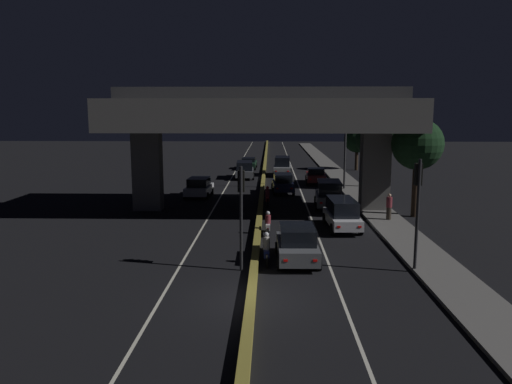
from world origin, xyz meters
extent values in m
plane|color=black|center=(0.00, 0.00, 0.00)|extent=(200.00, 200.00, 0.00)
cube|color=beige|center=(-3.42, 35.00, 0.00)|extent=(0.12, 126.00, 0.00)
cube|color=beige|center=(3.42, 35.00, 0.00)|extent=(0.12, 126.00, 0.00)
cube|color=olive|center=(0.00, 35.00, 0.17)|extent=(0.35, 126.00, 0.34)
cube|color=#5B5956|center=(8.15, 28.00, 0.08)|extent=(2.38, 126.00, 0.16)
cube|color=#5B5956|center=(-8.04, 17.22, 2.84)|extent=(1.97, 1.28, 5.67)
cube|color=#5B5956|center=(8.04, 17.22, 2.84)|extent=(1.97, 1.28, 5.67)
cube|color=#5B5956|center=(0.00, 17.22, 6.72)|extent=(20.72, 9.58, 2.09)
cube|color=#333335|center=(0.00, 17.22, 8.21)|extent=(20.72, 0.40, 0.90)
cylinder|color=black|center=(-0.58, 3.50, 2.33)|extent=(0.14, 0.14, 4.66)
cube|color=black|center=(-0.58, 3.68, 3.98)|extent=(0.30, 0.28, 0.95)
sphere|color=black|center=(-0.58, 3.83, 4.28)|extent=(0.18, 0.18, 0.18)
sphere|color=black|center=(-0.58, 3.83, 3.98)|extent=(0.18, 0.18, 0.18)
sphere|color=green|center=(-0.58, 3.83, 3.69)|extent=(0.18, 0.18, 0.18)
cylinder|color=black|center=(7.06, 3.50, 2.49)|extent=(0.14, 0.14, 4.98)
cube|color=black|center=(7.06, 3.68, 4.31)|extent=(0.30, 0.28, 0.95)
sphere|color=black|center=(7.06, 3.83, 4.61)|extent=(0.18, 0.18, 0.18)
sphere|color=black|center=(7.06, 3.83, 4.31)|extent=(0.18, 0.18, 0.18)
sphere|color=green|center=(7.06, 3.83, 4.01)|extent=(0.18, 0.18, 0.18)
cylinder|color=#2D2D30|center=(7.32, 26.60, 4.44)|extent=(0.18, 0.18, 8.88)
cylinder|color=#2D2D30|center=(6.42, 26.60, 8.73)|extent=(1.79, 0.10, 0.10)
ellipsoid|color=#F2B759|center=(5.52, 26.60, 8.63)|extent=(0.56, 0.32, 0.24)
cube|color=#515459|center=(1.96, 4.91, 0.63)|extent=(1.89, 4.07, 0.67)
cube|color=black|center=(1.96, 4.91, 1.33)|extent=(1.64, 2.45, 0.73)
cylinder|color=black|center=(1.05, 6.23, 0.29)|extent=(0.21, 0.59, 0.58)
cylinder|color=black|center=(2.82, 6.26, 0.29)|extent=(0.21, 0.59, 0.58)
cylinder|color=black|center=(1.10, 3.56, 0.29)|extent=(0.21, 0.59, 0.58)
cylinder|color=black|center=(2.87, 3.60, 0.29)|extent=(0.21, 0.59, 0.58)
cube|color=red|center=(1.37, 2.87, 0.66)|extent=(0.18, 0.03, 0.11)
cube|color=red|center=(2.64, 2.90, 0.66)|extent=(0.18, 0.03, 0.11)
cube|color=silver|center=(5.00, 11.54, 0.63)|extent=(1.84, 4.56, 0.58)
cube|color=black|center=(4.99, 11.66, 1.37)|extent=(1.59, 3.29, 0.89)
cylinder|color=black|center=(4.13, 12.99, 0.34)|extent=(0.23, 0.69, 0.68)
cylinder|color=black|center=(5.75, 13.06, 0.34)|extent=(0.23, 0.69, 0.68)
cylinder|color=black|center=(4.25, 10.03, 0.34)|extent=(0.23, 0.69, 0.68)
cylinder|color=black|center=(5.87, 10.09, 0.34)|extent=(0.23, 0.69, 0.68)
cube|color=red|center=(4.51, 9.26, 0.66)|extent=(0.18, 0.04, 0.11)
cube|color=red|center=(5.67, 9.31, 0.66)|extent=(0.18, 0.04, 0.11)
cube|color=#515459|center=(4.98, 18.15, 0.69)|extent=(2.05, 4.00, 0.73)
cube|color=black|center=(4.98, 18.25, 1.53)|extent=(1.77, 2.89, 0.95)
cylinder|color=black|center=(4.13, 19.48, 0.33)|extent=(0.23, 0.67, 0.66)
cylinder|color=black|center=(5.95, 19.39, 0.33)|extent=(0.23, 0.67, 0.66)
cylinder|color=black|center=(4.00, 16.90, 0.33)|extent=(0.23, 0.67, 0.66)
cylinder|color=black|center=(5.82, 16.81, 0.33)|extent=(0.23, 0.67, 0.66)
cube|color=red|center=(4.23, 16.22, 0.73)|extent=(0.18, 0.04, 0.11)
cube|color=red|center=(5.53, 16.15, 0.73)|extent=(0.18, 0.04, 0.11)
cube|color=#141938|center=(1.78, 24.90, 0.66)|extent=(1.86, 4.03, 0.65)
cube|color=black|center=(1.78, 24.90, 1.33)|extent=(1.59, 2.44, 0.69)
cylinder|color=black|center=(0.90, 26.17, 0.34)|extent=(0.23, 0.69, 0.68)
cylinder|color=black|center=(2.54, 26.24, 0.34)|extent=(0.23, 0.69, 0.68)
cylinder|color=black|center=(1.02, 23.56, 0.34)|extent=(0.23, 0.69, 0.68)
cylinder|color=black|center=(2.66, 23.63, 0.34)|extent=(0.23, 0.69, 0.68)
cube|color=red|center=(1.28, 22.89, 0.70)|extent=(0.18, 0.04, 0.11)
cube|color=red|center=(2.46, 22.94, 0.70)|extent=(0.18, 0.04, 0.11)
cube|color=#591414|center=(5.16, 30.83, 0.64)|extent=(1.94, 4.32, 0.64)
cube|color=black|center=(5.15, 30.72, 1.23)|extent=(1.63, 1.76, 0.55)
cylinder|color=black|center=(4.34, 32.27, 0.32)|extent=(0.22, 0.64, 0.64)
cylinder|color=black|center=(6.08, 32.20, 0.32)|extent=(0.22, 0.64, 0.64)
cylinder|color=black|center=(4.24, 29.46, 0.32)|extent=(0.22, 0.64, 0.64)
cylinder|color=black|center=(5.97, 29.39, 0.32)|extent=(0.22, 0.64, 0.64)
cube|color=red|center=(4.46, 28.72, 0.67)|extent=(0.18, 0.04, 0.11)
cube|color=red|center=(5.70, 28.67, 0.67)|extent=(0.18, 0.04, 0.11)
cube|color=gray|center=(2.03, 36.69, 0.72)|extent=(1.97, 4.58, 0.74)
cube|color=black|center=(2.03, 36.81, 1.58)|extent=(1.70, 3.31, 0.99)
cylinder|color=black|center=(1.21, 38.21, 0.35)|extent=(0.23, 0.70, 0.70)
cylinder|color=black|center=(2.96, 38.15, 0.35)|extent=(0.23, 0.70, 0.70)
cylinder|color=black|center=(1.09, 35.24, 0.35)|extent=(0.23, 0.70, 0.70)
cylinder|color=black|center=(2.84, 35.17, 0.35)|extent=(0.23, 0.70, 0.70)
cube|color=red|center=(1.31, 34.45, 0.76)|extent=(0.18, 0.04, 0.11)
cube|color=red|center=(2.56, 34.40, 0.76)|extent=(0.18, 0.04, 0.11)
cube|color=silver|center=(-5.20, 22.87, 0.59)|extent=(2.01, 4.13, 0.60)
cube|color=black|center=(-5.20, 22.87, 1.23)|extent=(1.72, 2.50, 0.68)
cylinder|color=black|center=(-4.36, 21.50, 0.29)|extent=(0.22, 0.59, 0.59)
cylinder|color=black|center=(-6.15, 21.57, 0.29)|extent=(0.22, 0.59, 0.59)
cylinder|color=black|center=(-4.24, 24.18, 0.29)|extent=(0.22, 0.59, 0.59)
cylinder|color=black|center=(-6.04, 24.25, 0.29)|extent=(0.22, 0.59, 0.59)
cube|color=white|center=(-4.47, 24.89, 0.50)|extent=(0.18, 0.04, 0.11)
cube|color=white|center=(-5.76, 24.94, 0.50)|extent=(0.18, 0.04, 0.11)
cube|color=#515459|center=(-2.01, 34.54, 0.62)|extent=(2.01, 4.79, 0.63)
cube|color=black|center=(-2.00, 34.42, 1.36)|extent=(1.74, 3.46, 0.84)
cylinder|color=black|center=(-1.05, 33.01, 0.31)|extent=(0.22, 0.62, 0.61)
cylinder|color=black|center=(-2.85, 32.94, 0.31)|extent=(0.22, 0.62, 0.61)
cylinder|color=black|center=(-1.17, 36.13, 0.31)|extent=(0.22, 0.62, 0.61)
cylinder|color=black|center=(-2.96, 36.06, 0.31)|extent=(0.22, 0.62, 0.61)
cube|color=white|center=(-1.45, 36.93, 0.53)|extent=(0.18, 0.04, 0.11)
cube|color=white|center=(-2.74, 36.89, 0.53)|extent=(0.18, 0.04, 0.11)
cube|color=black|center=(-1.96, 43.19, 0.60)|extent=(1.90, 4.57, 0.55)
cube|color=black|center=(-1.95, 43.41, 1.11)|extent=(1.62, 2.21, 0.48)
cylinder|color=black|center=(-1.12, 41.67, 0.32)|extent=(0.22, 0.65, 0.65)
cylinder|color=black|center=(-2.87, 41.72, 0.32)|extent=(0.22, 0.65, 0.65)
cylinder|color=black|center=(-1.05, 44.66, 0.32)|extent=(0.22, 0.65, 0.65)
cylinder|color=black|center=(-2.79, 44.70, 0.32)|extent=(0.22, 0.65, 0.65)
cube|color=white|center=(-1.28, 45.44, 0.52)|extent=(0.18, 0.03, 0.11)
cube|color=white|center=(-2.52, 45.47, 0.52)|extent=(0.18, 0.03, 0.11)
cylinder|color=black|center=(0.50, 5.12, 0.32)|extent=(0.11, 0.63, 0.63)
cylinder|color=black|center=(0.55, 3.88, 0.32)|extent=(0.13, 0.63, 0.63)
cube|color=navy|center=(0.52, 4.50, 0.54)|extent=(0.28, 0.95, 0.32)
cylinder|color=beige|center=(0.52, 4.50, 0.99)|extent=(0.33, 0.33, 0.58)
sphere|color=silver|center=(0.52, 4.50, 1.40)|extent=(0.24, 0.24, 0.24)
cube|color=red|center=(0.55, 3.83, 0.54)|extent=(0.08, 0.03, 0.08)
cylinder|color=black|center=(0.55, 10.79, 0.26)|extent=(0.09, 0.52, 0.52)
cylinder|color=black|center=(0.58, 9.49, 0.26)|extent=(0.11, 0.52, 0.52)
cube|color=silver|center=(0.57, 10.14, 0.48)|extent=(0.26, 0.99, 0.32)
cylinder|color=maroon|center=(0.57, 10.14, 0.88)|extent=(0.33, 0.33, 0.48)
sphere|color=silver|center=(0.57, 10.14, 1.24)|extent=(0.24, 0.24, 0.24)
cube|color=red|center=(0.58, 9.44, 0.48)|extent=(0.08, 0.03, 0.08)
cylinder|color=black|center=(0.47, 19.48, 0.31)|extent=(0.10, 0.63, 0.63)
cylinder|color=black|center=(0.51, 18.30, 0.31)|extent=(0.12, 0.63, 0.63)
cube|color=maroon|center=(0.49, 18.89, 0.53)|extent=(0.27, 0.90, 0.32)
cylinder|color=maroon|center=(0.49, 18.89, 0.98)|extent=(0.33, 0.33, 0.56)
sphere|color=#B21919|center=(0.49, 18.89, 1.38)|extent=(0.24, 0.24, 0.24)
cube|color=red|center=(0.51, 18.25, 0.53)|extent=(0.08, 0.03, 0.08)
cylinder|color=#2D261E|center=(8.27, 13.62, 0.55)|extent=(0.32, 0.32, 0.79)
cylinder|color=maroon|center=(8.27, 13.62, 1.28)|extent=(0.37, 0.37, 0.66)
sphere|color=tan|center=(8.27, 13.62, 1.72)|extent=(0.21, 0.21, 0.21)
cylinder|color=#2D2116|center=(10.35, 15.29, 1.80)|extent=(0.44, 0.44, 3.60)
sphere|color=black|center=(10.35, 15.29, 4.86)|extent=(3.38, 3.38, 3.38)
cylinder|color=#2D2116|center=(10.26, 27.83, 1.58)|extent=(0.40, 0.40, 3.15)
sphere|color=black|center=(10.26, 27.83, 4.55)|extent=(3.73, 3.73, 3.73)
cylinder|color=#2D2116|center=(11.03, 42.12, 1.26)|extent=(0.39, 0.39, 2.51)
sphere|color=black|center=(11.03, 42.12, 3.70)|extent=(3.16, 3.16, 3.16)
camera|label=1|loc=(0.68, -17.79, 6.98)|focal=35.00mm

